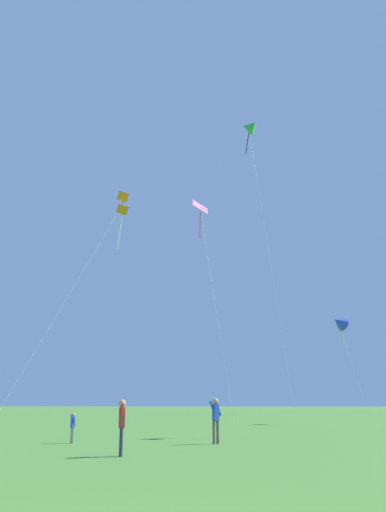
{
  "coord_description": "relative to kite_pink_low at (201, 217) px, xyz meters",
  "views": [
    {
      "loc": [
        1.76,
        -5.66,
        1.66
      ],
      "look_at": [
        -1.7,
        29.39,
        11.46
      ],
      "focal_mm": 36.82,
      "sensor_mm": 36.0,
      "label": 1
    }
  ],
  "objects": [
    {
      "name": "kite_orange_box",
      "position": [
        -3.73,
        -11.21,
        -3.15
      ],
      "size": [
        4.05,
        7.59,
        13.64
      ],
      "color": "orange",
      "rests_on": "ground_plane"
    },
    {
      "name": "person_far_back",
      "position": [
        -0.75,
        -22.2,
        -14.87
      ],
      "size": [
        0.24,
        0.56,
        1.73
      ],
      "color": "#2D3351",
      "rests_on": "ground_plane"
    },
    {
      "name": "kite_pink_low",
      "position": [
        0.0,
        0.0,
        0.0
      ],
      "size": [
        3.25,
        8.3,
        17.55
      ],
      "color": "pink",
      "rests_on": "ground_plane"
    },
    {
      "name": "kite_green_small",
      "position": [
        4.18,
        8.87,
        12.72
      ],
      "size": [
        3.29,
        10.28,
        29.52
      ],
      "color": "green",
      "rests_on": "ground_plane"
    },
    {
      "name": "person_in_red_shirt",
      "position": [
        1.96,
        -16.88,
        -14.82
      ],
      "size": [
        0.52,
        0.4,
        1.8
      ],
      "color": "#665B4C",
      "rests_on": "ground_plane"
    },
    {
      "name": "kite_blue_delta",
      "position": [
        11.13,
        5.32,
        -7.82
      ],
      "size": [
        1.86,
        5.2,
        8.84
      ],
      "color": "blue",
      "rests_on": "ground_plane"
    },
    {
      "name": "person_child_small",
      "position": [
        -4.01,
        -17.09,
        -15.17
      ],
      "size": [
        0.33,
        0.31,
        1.22
      ],
      "color": "gray",
      "rests_on": "ground_plane"
    }
  ]
}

